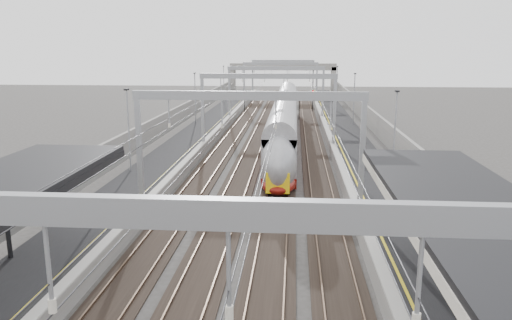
# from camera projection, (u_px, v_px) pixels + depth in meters

# --- Properties ---
(platform_left) EXTENTS (4.00, 120.00, 1.00)m
(platform_left) POSITION_uv_depth(u_px,v_px,m) (193.00, 141.00, 51.83)
(platform_left) COLOR black
(platform_left) RESTS_ON ground
(platform_right) EXTENTS (4.00, 120.00, 1.00)m
(platform_right) POSITION_uv_depth(u_px,v_px,m) (348.00, 143.00, 50.64)
(platform_right) COLOR black
(platform_right) RESTS_ON ground
(tracks) EXTENTS (11.40, 140.00, 0.20)m
(tracks) POSITION_uv_depth(u_px,v_px,m) (269.00, 146.00, 51.33)
(tracks) COLOR black
(tracks) RESTS_ON ground
(overhead_line) EXTENTS (13.00, 140.00, 6.60)m
(overhead_line) POSITION_uv_depth(u_px,v_px,m) (273.00, 82.00, 56.44)
(overhead_line) COLOR #919399
(overhead_line) RESTS_ON platform_left
(overbridge) EXTENTS (22.00, 2.20, 6.90)m
(overbridge) POSITION_uv_depth(u_px,v_px,m) (283.00, 71.00, 103.70)
(overbridge) COLOR slate
(overbridge) RESTS_ON ground
(wall_left) EXTENTS (0.30, 120.00, 3.20)m
(wall_left) POSITION_uv_depth(u_px,v_px,m) (162.00, 130.00, 51.83)
(wall_left) COLOR slate
(wall_left) RESTS_ON ground
(wall_right) EXTENTS (0.30, 120.00, 3.20)m
(wall_right) POSITION_uv_depth(u_px,v_px,m) (380.00, 133.00, 50.16)
(wall_right) COLOR slate
(wall_right) RESTS_ON ground
(train) EXTENTS (2.51, 45.69, 3.97)m
(train) POSITION_uv_depth(u_px,v_px,m) (285.00, 124.00, 53.30)
(train) COLOR maroon
(train) RESTS_ON ground
(signal_green) EXTENTS (0.32, 0.32, 3.48)m
(signal_green) POSITION_uv_depth(u_px,v_px,m) (245.00, 98.00, 77.19)
(signal_green) COLOR black
(signal_green) RESTS_ON ground
(signal_red_near) EXTENTS (0.32, 0.32, 3.48)m
(signal_red_near) POSITION_uv_depth(u_px,v_px,m) (299.00, 103.00, 70.43)
(signal_red_near) COLOR black
(signal_red_near) RESTS_ON ground
(signal_red_far) EXTENTS (0.32, 0.32, 3.48)m
(signal_red_far) POSITION_uv_depth(u_px,v_px,m) (313.00, 97.00, 79.41)
(signal_red_far) COLOR black
(signal_red_far) RESTS_ON ground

